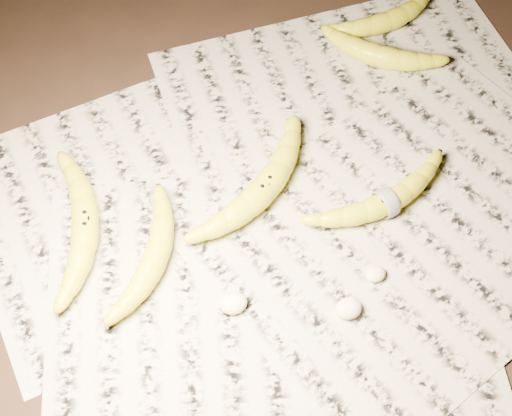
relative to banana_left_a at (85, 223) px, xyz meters
name	(u,v)px	position (x,y,z in m)	size (l,w,h in m)	color
ground	(267,224)	(0.23, -0.08, -0.03)	(3.00, 3.00, 0.00)	black
newspaper_patch	(281,210)	(0.25, -0.07, -0.02)	(0.90, 0.70, 0.01)	#ACA893
banana_left_a	(85,223)	(0.00, 0.00, 0.00)	(0.21, 0.06, 0.04)	yellow
banana_left_b	(155,255)	(0.07, -0.08, 0.00)	(0.18, 0.05, 0.03)	yellow
banana_center	(265,187)	(0.24, -0.05, 0.00)	(0.22, 0.06, 0.04)	yellow
banana_taped	(386,201)	(0.38, -0.13, 0.00)	(0.20, 0.05, 0.03)	yellow
banana_upper_a	(388,20)	(0.55, 0.17, 0.00)	(0.17, 0.05, 0.03)	yellow
banana_upper_b	(379,54)	(0.50, 0.11, 0.00)	(0.17, 0.06, 0.03)	yellow
measuring_tape	(386,201)	(0.38, -0.13, 0.00)	(0.04, 0.04, 0.00)	white
flesh_chunk_a	(234,302)	(0.14, -0.18, -0.01)	(0.03, 0.03, 0.02)	#F1E9BB
flesh_chunk_b	(349,307)	(0.26, -0.24, -0.01)	(0.03, 0.03, 0.02)	#F1E9BB
flesh_chunk_c	(376,273)	(0.32, -0.22, -0.01)	(0.03, 0.02, 0.02)	#F1E9BB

